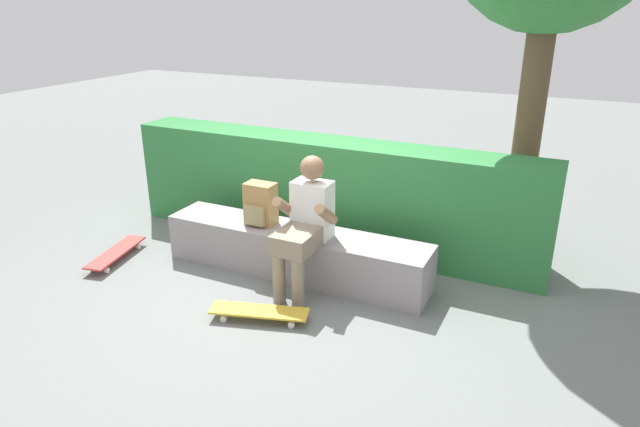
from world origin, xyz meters
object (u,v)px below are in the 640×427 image
Objects in this scene: bench_main at (295,252)px; backpack_on_bench at (260,205)px; skateboard_beside_bench at (116,253)px; person_skater at (305,222)px; skateboard_near_person at (259,312)px.

backpack_on_bench is (-0.36, -0.01, 0.42)m from bench_main.
backpack_on_bench is (1.40, 0.51, 0.57)m from skateboard_beside_bench.
bench_main is 3.11× the size of skateboard_beside_bench.
skateboard_beside_bench is (-1.97, -0.30, -0.57)m from person_skater.
skateboard_beside_bench is at bearing 169.85° from skateboard_near_person.
backpack_on_bench is (-0.48, 0.84, 0.57)m from skateboard_near_person.
person_skater reaches higher than bench_main.
bench_main is 0.87m from skateboard_near_person.
skateboard_near_person is (0.12, -0.85, -0.15)m from bench_main.
skateboard_near_person is 1.91m from skateboard_beside_bench.
bench_main is 3.11× the size of skateboard_near_person.
skateboard_beside_bench is 2.06× the size of backpack_on_bench.
backpack_on_bench reaches higher than bench_main.
skateboard_near_person is at bearing -81.97° from bench_main.
person_skater reaches higher than skateboard_beside_bench.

